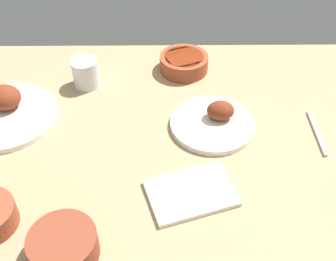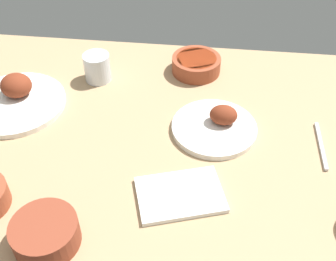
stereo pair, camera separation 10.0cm
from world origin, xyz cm
name	(u,v)px [view 1 (the left image)]	position (x,y,z in cm)	size (l,w,h in cm)	color
dining_table	(168,142)	(0.00, 0.00, 2.00)	(140.00, 90.00, 4.00)	tan
plate_far_side	(5,111)	(44.32, -8.34, 5.85)	(28.10, 28.10, 7.96)	white
plate_center_main	(214,121)	(-12.27, -4.07, 5.49)	(22.45, 22.45, 6.65)	white
bowl_sauce	(184,62)	(-5.20, -30.37, 6.71)	(15.01, 15.01, 4.95)	brown
bowl_cream	(63,245)	(20.78, 34.14, 7.12)	(13.72, 13.72, 5.74)	brown
water_tumbler	(86,73)	(24.04, -22.80, 8.22)	(7.87, 7.87, 8.43)	silver
folded_napkin	(191,193)	(-5.04, 19.34, 4.60)	(19.16, 13.15, 1.20)	white
fork_loose	(317,132)	(-39.02, -0.69, 4.40)	(16.94, 0.90, 0.80)	silver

